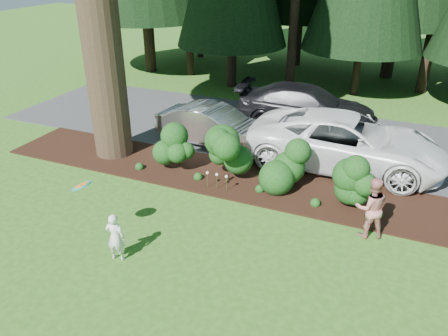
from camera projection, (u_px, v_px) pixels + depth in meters
name	position (u px, v px, depth m)	size (l,w,h in m)	color
ground	(189.00, 237.00, 10.72)	(80.00, 80.00, 0.00)	#2B5919
mulch_bed	(237.00, 179.00, 13.38)	(16.00, 2.50, 0.05)	black
driveway	(277.00, 132.00, 16.88)	(22.00, 6.00, 0.03)	#38383A
shrub_row	(261.00, 162.00, 12.67)	(6.53, 1.60, 1.61)	#123A12
lily_cluster	(217.00, 175.00, 12.58)	(0.69, 0.09, 0.57)	#123A12
car_silver_wagon	(215.00, 126.00, 15.44)	(1.48, 4.24, 1.40)	#B6B6BB
car_white_suv	(347.00, 142.00, 13.80)	(2.83, 6.14, 1.71)	white
car_dark_suv	(307.00, 106.00, 17.11)	(2.21, 5.44, 1.58)	black
child	(115.00, 237.00, 9.71)	(0.43, 0.28, 1.19)	white
adult	(371.00, 208.00, 10.45)	(0.77, 0.60, 1.58)	red
frisbee	(81.00, 186.00, 9.75)	(0.44, 0.47, 0.21)	teal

